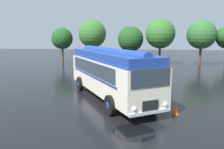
# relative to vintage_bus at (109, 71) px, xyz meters

# --- Properties ---
(ground_plane) EXTENTS (120.00, 120.00, 0.00)m
(ground_plane) POSITION_rel_vintage_bus_xyz_m (0.93, -0.46, -1.89)
(ground_plane) COLOR black
(vintage_bus) EXTENTS (7.28, 9.91, 3.49)m
(vintage_bus) POSITION_rel_vintage_bus_xyz_m (0.00, 0.00, 0.00)
(vintage_bus) COLOR silver
(vintage_bus) RESTS_ON ground
(car_near_left) EXTENTS (2.23, 4.33, 1.66)m
(car_near_left) POSITION_rel_vintage_bus_xyz_m (-1.11, 14.13, -1.05)
(car_near_left) COLOR maroon
(car_near_left) RESTS_ON ground
(car_mid_left) EXTENTS (2.07, 4.25, 1.66)m
(car_mid_left) POSITION_rel_vintage_bus_xyz_m (1.51, 14.58, -1.05)
(car_mid_left) COLOR black
(car_mid_left) RESTS_ON ground
(car_mid_right) EXTENTS (2.18, 4.31, 1.66)m
(car_mid_right) POSITION_rel_vintage_bus_xyz_m (4.05, 13.96, -1.05)
(car_mid_right) COLOR #4C5156
(car_mid_right) RESTS_ON ground
(tree_far_left) EXTENTS (3.33, 3.33, 5.61)m
(tree_far_left) POSITION_rel_vintage_bus_xyz_m (-10.08, 19.02, 2.02)
(tree_far_left) COLOR #4C3823
(tree_far_left) RESTS_ON ground
(tree_left_of_centre) EXTENTS (4.20, 4.20, 6.75)m
(tree_left_of_centre) POSITION_rel_vintage_bus_xyz_m (-5.21, 18.82, 2.77)
(tree_left_of_centre) COLOR #4C3823
(tree_left_of_centre) RESTS_ON ground
(tree_centre) EXTENTS (3.92, 3.92, 5.82)m
(tree_centre) POSITION_rel_vintage_bus_xyz_m (0.64, 19.46, 2.01)
(tree_centre) COLOR #4C3823
(tree_centre) RESTS_ON ground
(tree_right_of_centre) EXTENTS (4.32, 4.32, 6.82)m
(tree_right_of_centre) POSITION_rel_vintage_bus_xyz_m (5.22, 18.57, 2.86)
(tree_right_of_centre) COLOR #4C3823
(tree_right_of_centre) RESTS_ON ground
(tree_far_right) EXTENTS (4.16, 4.16, 6.62)m
(tree_far_right) POSITION_rel_vintage_bus_xyz_m (11.00, 18.67, 2.59)
(tree_far_right) COLOR #4C3823
(tree_far_right) RESTS_ON ground
(traffic_cone) EXTENTS (0.36, 0.36, 0.55)m
(traffic_cone) POSITION_rel_vintage_bus_xyz_m (4.03, -2.81, -1.62)
(traffic_cone) COLOR orange
(traffic_cone) RESTS_ON ground
(puddle_patch) EXTENTS (1.93, 1.93, 0.01)m
(puddle_patch) POSITION_rel_vintage_bus_xyz_m (1.82, -5.39, -1.89)
(puddle_patch) COLOR black
(puddle_patch) RESTS_ON ground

